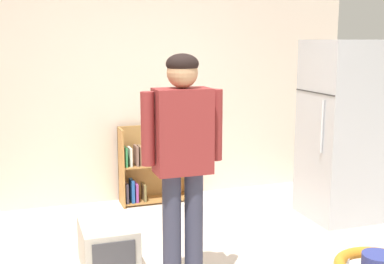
{
  "coord_description": "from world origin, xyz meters",
  "views": [
    {
      "loc": [
        -1.12,
        -3.09,
        1.78
      ],
      "look_at": [
        0.15,
        0.66,
        1.05
      ],
      "focal_mm": 46.85,
      "sensor_mm": 36.0,
      "label": 1
    }
  ],
  "objects_px": {
    "bookshelf": "(151,169)",
    "standing_person": "(183,153)",
    "pet_carrier": "(108,246)",
    "refrigerator": "(344,130)"
  },
  "relations": [
    {
      "from": "bookshelf",
      "to": "pet_carrier",
      "type": "bearing_deg",
      "value": -115.8
    },
    {
      "from": "refrigerator",
      "to": "standing_person",
      "type": "distance_m",
      "value": 2.24
    },
    {
      "from": "refrigerator",
      "to": "pet_carrier",
      "type": "bearing_deg",
      "value": -170.26
    },
    {
      "from": "bookshelf",
      "to": "pet_carrier",
      "type": "relative_size",
      "value": 1.54
    },
    {
      "from": "bookshelf",
      "to": "standing_person",
      "type": "relative_size",
      "value": 0.5
    },
    {
      "from": "pet_carrier",
      "to": "standing_person",
      "type": "bearing_deg",
      "value": -53.27
    },
    {
      "from": "bookshelf",
      "to": "standing_person",
      "type": "xyz_separation_m",
      "value": [
        -0.29,
        -2.08,
        0.65
      ]
    },
    {
      "from": "standing_person",
      "to": "refrigerator",
      "type": "bearing_deg",
      "value": 26.6
    },
    {
      "from": "bookshelf",
      "to": "standing_person",
      "type": "bearing_deg",
      "value": -97.95
    },
    {
      "from": "refrigerator",
      "to": "bookshelf",
      "type": "relative_size",
      "value": 2.09
    }
  ]
}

